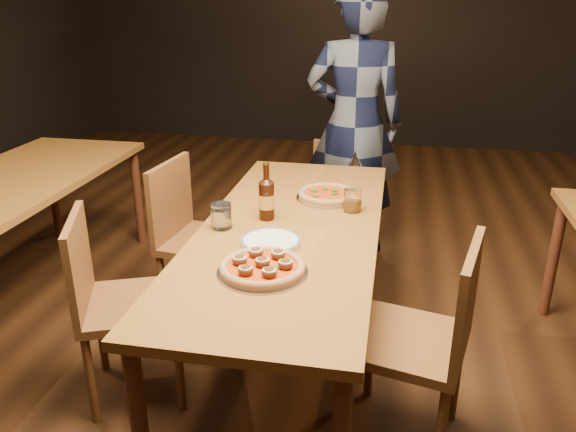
% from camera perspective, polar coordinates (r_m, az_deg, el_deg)
% --- Properties ---
extents(ground, '(9.00, 9.00, 0.00)m').
position_cam_1_polar(ground, '(2.93, 0.19, -14.69)').
color(ground, black).
extents(table_main, '(0.80, 2.00, 0.75)m').
position_cam_1_polar(table_main, '(2.58, 0.21, -2.51)').
color(table_main, brown).
rests_on(table_main, ground).
extents(table_left, '(0.80, 2.00, 0.75)m').
position_cam_1_polar(table_left, '(3.54, -26.96, 1.88)').
color(table_left, brown).
rests_on(table_left, ground).
extents(chair_main_nw, '(0.56, 0.56, 0.92)m').
position_cam_1_polar(chair_main_nw, '(2.61, -15.52, -8.51)').
color(chair_main_nw, brown).
rests_on(chair_main_nw, ground).
extents(chair_main_sw, '(0.49, 0.49, 0.94)m').
position_cam_1_polar(chair_main_sw, '(3.12, -8.29, -2.46)').
color(chair_main_sw, brown).
rests_on(chair_main_sw, ground).
extents(chair_main_e, '(0.53, 0.53, 0.95)m').
position_cam_1_polar(chair_main_e, '(2.30, 11.94, -12.14)').
color(chair_main_e, brown).
rests_on(chair_main_e, ground).
extents(chair_end, '(0.49, 0.49, 0.82)m').
position_cam_1_polar(chair_end, '(3.83, 3.87, 1.43)').
color(chair_end, brown).
rests_on(chair_end, ground).
extents(pizza_meatball, '(0.35, 0.35, 0.06)m').
position_cam_1_polar(pizza_meatball, '(2.14, -2.62, -5.19)').
color(pizza_meatball, '#B7B7BF').
rests_on(pizza_meatball, table_main).
extents(pizza_margherita, '(0.32, 0.32, 0.04)m').
position_cam_1_polar(pizza_margherita, '(2.90, 4.04, 2.17)').
color(pizza_margherita, '#B7B7BF').
rests_on(pizza_margherita, table_main).
extents(plate_stack, '(0.25, 0.25, 0.02)m').
position_cam_1_polar(plate_stack, '(2.37, -1.78, -2.64)').
color(plate_stack, white).
rests_on(plate_stack, table_main).
extents(beer_bottle, '(0.07, 0.07, 0.27)m').
position_cam_1_polar(beer_bottle, '(2.61, -2.18, 1.67)').
color(beer_bottle, black).
rests_on(beer_bottle, table_main).
extents(water_glass, '(0.09, 0.09, 0.11)m').
position_cam_1_polar(water_glass, '(2.53, -6.78, 0.01)').
color(water_glass, white).
rests_on(water_glass, table_main).
extents(amber_glass, '(0.09, 0.09, 0.11)m').
position_cam_1_polar(amber_glass, '(2.73, 6.59, 1.58)').
color(amber_glass, '#986011').
rests_on(amber_glass, table_main).
extents(diner, '(0.70, 0.50, 1.82)m').
position_cam_1_polar(diner, '(3.89, 6.77, 9.31)').
color(diner, black).
rests_on(diner, ground).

